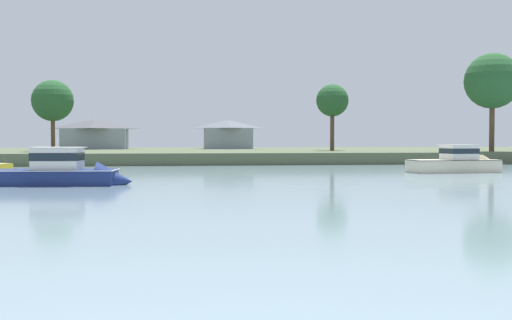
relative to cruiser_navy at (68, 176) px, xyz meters
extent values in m
cube|color=#4C563D|center=(16.84, 62.46, 0.16)|extent=(208.71, 58.74, 1.60)
cube|color=navy|center=(-1.14, 0.09, -0.38)|extent=(9.53, 4.02, 1.78)
cone|color=navy|center=(3.49, -0.29, -0.38)|extent=(2.84, 3.14, 2.93)
cube|color=silver|center=(-1.14, 0.09, 0.48)|extent=(9.73, 4.16, 0.05)
cube|color=silver|center=(-0.72, 0.06, 1.32)|extent=(3.58, 2.88, 1.62)
cube|color=#19232D|center=(-0.72, 0.06, 1.49)|extent=(3.65, 2.94, 0.58)
cube|color=beige|center=(-0.72, 0.06, 2.17)|extent=(4.01, 3.33, 0.06)
cylinder|color=silver|center=(-0.72, 0.06, 2.74)|extent=(0.03, 0.03, 1.09)
cube|color=beige|center=(36.35, 13.17, -0.34)|extent=(9.42, 4.30, 2.06)
cone|color=beige|center=(40.89, 13.64, -0.34)|extent=(2.85, 3.29, 3.04)
cube|color=black|center=(36.35, 13.17, 0.66)|extent=(9.62, 4.45, 0.05)
cube|color=silver|center=(37.01, 13.24, 1.42)|extent=(3.24, 2.99, 1.47)
cube|color=#19232D|center=(37.01, 13.24, 1.57)|extent=(3.31, 3.05, 0.53)
cube|color=beige|center=(37.01, 13.24, 2.18)|extent=(3.64, 3.46, 0.06)
cylinder|color=silver|center=(37.01, 13.24, 2.75)|extent=(0.03, 0.03, 1.07)
cylinder|color=brown|center=(33.28, 51.15, 4.42)|extent=(0.67, 0.67, 6.92)
sphere|color=#235128|center=(33.28, 51.15, 9.06)|extent=(5.22, 5.22, 5.22)
cylinder|color=brown|center=(54.23, 39.03, 5.23)|extent=(0.75, 0.75, 8.55)
sphere|color=#235128|center=(54.23, 39.03, 11.33)|extent=(8.11, 8.11, 8.11)
cylinder|color=brown|center=(-9.94, 48.31, 4.04)|extent=(0.60, 0.60, 6.17)
sphere|color=#235128|center=(-9.94, 48.31, 8.50)|extent=(6.12, 6.12, 6.12)
cube|color=gray|center=(18.04, 70.92, 2.91)|extent=(8.85, 6.65, 3.91)
pyramid|color=#565B66|center=(18.04, 70.92, 5.65)|extent=(9.56, 7.18, 1.55)
cube|color=gray|center=(-6.64, 71.95, 2.85)|extent=(11.52, 9.41, 3.78)
pyramid|color=#47474C|center=(-6.64, 71.95, 5.60)|extent=(12.44, 10.17, 1.72)
camera|label=1|loc=(7.90, -48.35, 2.79)|focal=44.24mm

